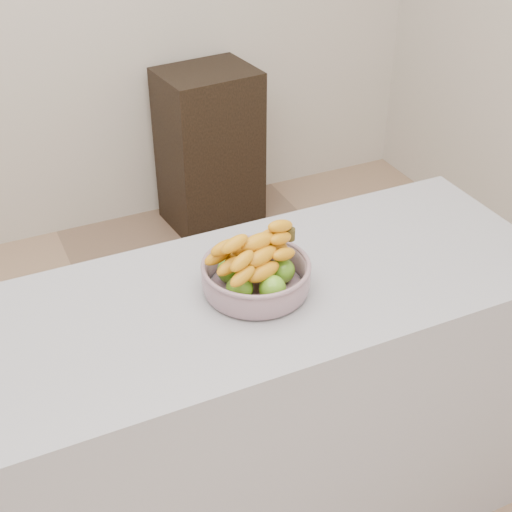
# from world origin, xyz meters

# --- Properties ---
(counter) EXTENTS (2.00, 0.60, 0.90)m
(counter) POSITION_xyz_m (0.00, 0.01, 0.45)
(counter) COLOR #9E9EA6
(counter) RESTS_ON ground
(cabinet) EXTENTS (0.48, 0.40, 0.81)m
(cabinet) POSITION_xyz_m (0.78, 1.78, 0.40)
(cabinet) COLOR black
(cabinet) RESTS_ON ground
(fruit_bowl) EXTENTS (0.27, 0.27, 0.16)m
(fruit_bowl) POSITION_xyz_m (0.21, 0.01, 0.95)
(fruit_bowl) COLOR #97A4B5
(fruit_bowl) RESTS_ON counter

